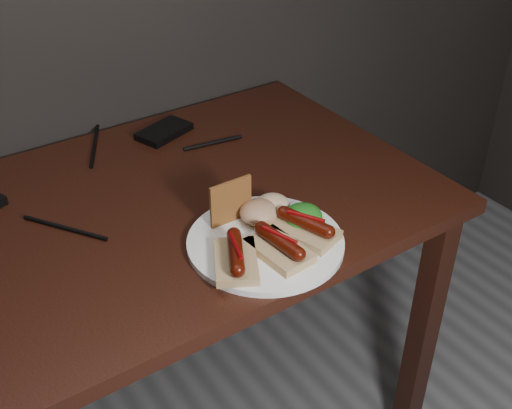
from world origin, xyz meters
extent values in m
cube|color=#36160D|center=(0.00, 1.38, 0.73)|extent=(1.40, 0.70, 0.03)
cube|color=#36160D|center=(0.65, 1.08, 0.36)|extent=(0.05, 0.05, 0.72)
cube|color=#36160D|center=(0.65, 1.68, 0.36)|extent=(0.05, 0.05, 0.72)
cube|color=black|center=(0.30, 1.63, 0.76)|extent=(0.14, 0.11, 0.02)
cylinder|color=black|center=(-0.02, 1.40, 0.75)|extent=(0.11, 0.15, 0.01)
cylinder|color=black|center=(0.15, 1.68, 0.75)|extent=(0.11, 0.20, 0.01)
cylinder|color=black|center=(0.37, 1.53, 0.75)|extent=(0.14, 0.03, 0.01)
cylinder|color=white|center=(0.26, 1.16, 0.76)|extent=(0.36, 0.36, 0.01)
cube|color=#D9B47F|center=(0.18, 1.13, 0.77)|extent=(0.12, 0.13, 0.02)
cylinder|color=#521005|center=(0.18, 1.13, 0.79)|extent=(0.07, 0.10, 0.02)
sphere|color=#521005|center=(0.15, 1.09, 0.79)|extent=(0.03, 0.02, 0.02)
sphere|color=#521005|center=(0.20, 1.17, 0.79)|extent=(0.03, 0.02, 0.02)
cylinder|color=#660406|center=(0.18, 1.13, 0.80)|extent=(0.03, 0.07, 0.01)
cube|color=#D9B47F|center=(0.25, 1.11, 0.77)|extent=(0.08, 0.12, 0.02)
cylinder|color=#521005|center=(0.25, 1.11, 0.79)|extent=(0.03, 0.10, 0.02)
sphere|color=#521005|center=(0.26, 1.06, 0.79)|extent=(0.03, 0.02, 0.02)
sphere|color=#521005|center=(0.25, 1.16, 0.79)|extent=(0.03, 0.02, 0.02)
cylinder|color=#660406|center=(0.25, 1.11, 0.80)|extent=(0.03, 0.07, 0.01)
cube|color=#D9B47F|center=(0.32, 1.13, 0.77)|extent=(0.10, 0.13, 0.02)
cylinder|color=#521005|center=(0.32, 1.13, 0.79)|extent=(0.05, 0.10, 0.02)
sphere|color=#521005|center=(0.34, 1.08, 0.79)|extent=(0.03, 0.02, 0.02)
sphere|color=#521005|center=(0.31, 1.17, 0.79)|extent=(0.03, 0.02, 0.02)
cylinder|color=#660406|center=(0.32, 1.13, 0.80)|extent=(0.04, 0.06, 0.01)
cube|color=#AA622E|center=(0.24, 1.24, 0.80)|extent=(0.08, 0.01, 0.08)
ellipsoid|color=#1B4E0F|center=(0.34, 1.16, 0.78)|extent=(0.07, 0.07, 0.04)
ellipsoid|color=maroon|center=(0.28, 1.21, 0.78)|extent=(0.07, 0.07, 0.04)
ellipsoid|color=silver|center=(0.32, 1.22, 0.78)|extent=(0.06, 0.06, 0.04)
camera|label=1|loc=(-0.26, 0.42, 1.45)|focal=45.00mm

